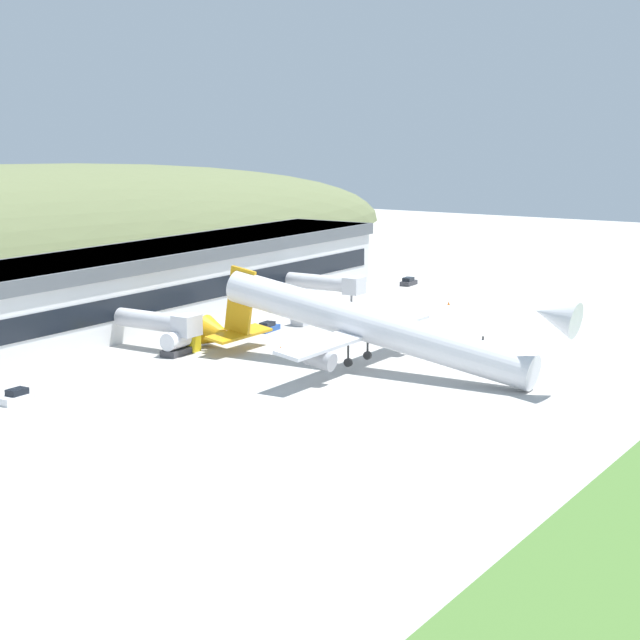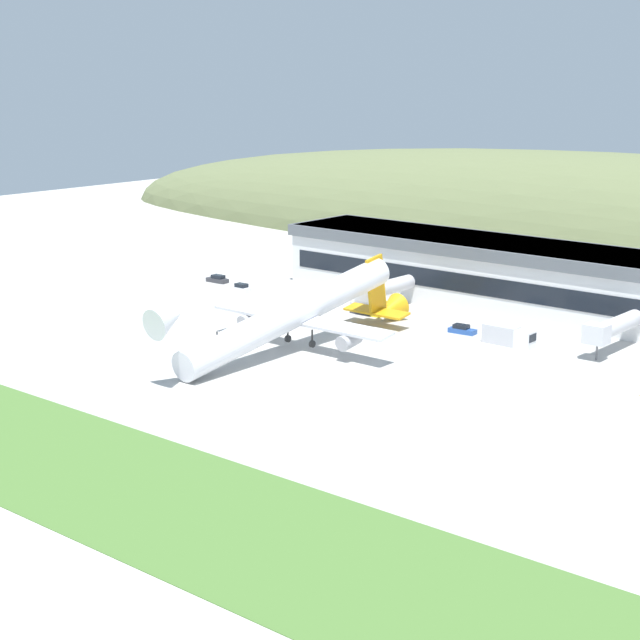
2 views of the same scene
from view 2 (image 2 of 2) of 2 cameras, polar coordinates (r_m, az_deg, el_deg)
ground_plane at (r=150.89m, az=-0.10°, el=-2.67°), size 415.59×415.59×0.00m
grass_strip_foreground at (r=121.96m, az=-13.96°, el=-7.10°), size 374.03×23.28×0.08m
terminal_building at (r=187.31m, az=11.61°, el=2.35°), size 99.72×18.06×11.63m
jetway_0 at (r=185.68m, az=3.42°, el=1.69°), size 3.38×13.74×5.43m
jetway_1 at (r=163.97m, az=15.30°, el=-0.39°), size 3.38×14.75×5.43m
cargo_airplane at (r=159.58m, az=-1.34°, el=0.28°), size 33.05×54.57×12.64m
service_car_1 at (r=172.27m, az=7.59°, el=-0.51°), size 4.58×2.15×1.43m
service_car_2 at (r=211.09m, az=-5.49°, el=2.18°), size 4.64×2.01×1.50m
service_car_3 at (r=202.17m, az=-4.24°, el=1.70°), size 4.21×1.84×1.59m
fuel_truck at (r=183.60m, az=2.57°, el=0.79°), size 6.48×2.97×3.35m
box_truck at (r=165.91m, az=10.02°, el=-0.85°), size 8.36×2.51×2.93m
traffic_cone_1 at (r=170.45m, az=3.00°, el=-0.67°), size 0.52×0.52×0.58m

